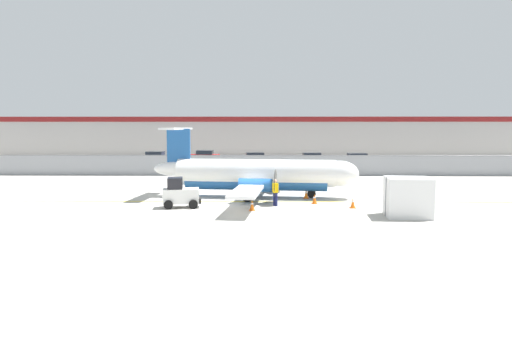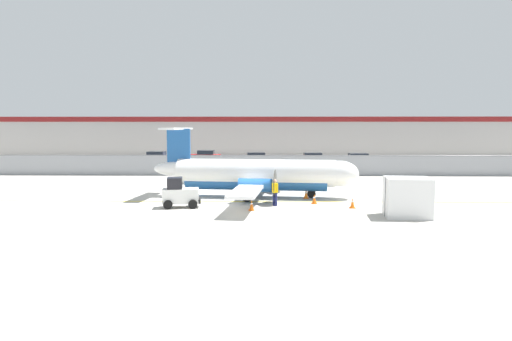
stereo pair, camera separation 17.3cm
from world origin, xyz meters
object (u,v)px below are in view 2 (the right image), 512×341
Objects in this scene: traffic_cone_far_left at (306,194)px; traffic_cone_far_right at (314,199)px; commuter_airplane at (259,175)px; parked_car_1 at (205,156)px; parked_car_3 at (312,159)px; parked_car_0 at (157,158)px; baggage_tug at (180,194)px; parked_car_4 at (359,160)px; cargo_container at (407,197)px; traffic_cone_near_left at (252,205)px; traffic_cone_near_right at (352,203)px; ground_crew_worker at (275,191)px; parked_car_2 at (255,159)px.

traffic_cone_far_right is at bearing -81.53° from traffic_cone_far_left.
commuter_airplane is 31.49m from parked_car_1.
traffic_cone_far_left is 0.15× the size of parked_car_3.
parked_car_0 is (-17.11, 28.08, 0.58)m from traffic_cone_far_left.
parked_car_4 is at bearing 51.31° from baggage_tug.
traffic_cone_near_left is at bearing 173.69° from cargo_container.
traffic_cone_near_left is 31.97m from parked_car_4.
traffic_cone_far_right is 34.98m from parked_car_0.
commuter_airplane is 25.12× the size of traffic_cone_near_right.
parked_car_3 is at bearing 82.01° from commuter_airplane.
parked_car_3 is (6.25, 25.14, -0.71)m from commuter_airplane.
parked_car_4 is (6.21, 28.54, 0.58)m from traffic_cone_near_right.
traffic_cone_far_left is 0.15× the size of parked_car_0.
baggage_tug reaches higher than parked_car_1.
parked_car_0 is at bearing 121.67° from traffic_cone_near_right.
commuter_airplane reaches higher than traffic_cone_near_left.
commuter_airplane is at bearing 143.56° from traffic_cone_near_right.
baggage_tug is at bearing 145.99° from ground_crew_worker.
traffic_cone_near_right is (6.20, 0.92, 0.00)m from traffic_cone_near_left.
cargo_container reaches higher than traffic_cone_near_right.
cargo_container is 6.33m from traffic_cone_far_right.
traffic_cone_far_left is 32.97m from parked_car_1.
parked_car_4 is at bearing 70.60° from traffic_cone_far_left.
commuter_airplane reaches higher than cargo_container.
commuter_airplane reaches higher than parked_car_2.
traffic_cone_near_left is 1.00× the size of traffic_cone_far_left.
traffic_cone_near_right is (-2.53, 2.64, -0.79)m from cargo_container.
parked_car_0 is (-17.44, 30.31, 0.58)m from traffic_cone_far_right.
parked_car_1 is 0.97× the size of parked_car_2.
parked_car_2 reaches higher than traffic_cone_near_left.
traffic_cone_near_left is 30.76m from parked_car_2.
cargo_container is at bearing -41.30° from traffic_cone_far_right.
commuter_airplane is 3.67× the size of parked_car_2.
commuter_airplane reaches higher than parked_car_1.
traffic_cone_far_left is at bearing -3.44° from commuter_airplane.
ground_crew_worker is at bearing -162.59° from traffic_cone_far_right.
cargo_container is at bearing -11.15° from traffic_cone_near_left.
commuter_airplane is at bearing 106.78° from parked_car_1.
traffic_cone_near_right and traffic_cone_far_left have the same top height.
traffic_cone_near_right is at bearing -55.97° from traffic_cone_far_left.
commuter_airplane is 6.51m from baggage_tug.
commuter_airplane is at bearing 32.87° from baggage_tug.
commuter_airplane is 6.53× the size of baggage_tug.
parked_car_2 is (-4.16, 26.10, 0.58)m from traffic_cone_far_left.
ground_crew_worker is at bearing 86.35° from parked_car_2.
parked_car_1 is 20.85m from parked_car_4.
traffic_cone_far_left is (3.28, -0.54, -1.29)m from commuter_airplane.
parked_car_3 is (5.22, 28.72, -0.06)m from ground_crew_worker.
commuter_airplane is at bearing 85.60° from traffic_cone_near_left.
cargo_container is 33.76m from parked_car_2.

